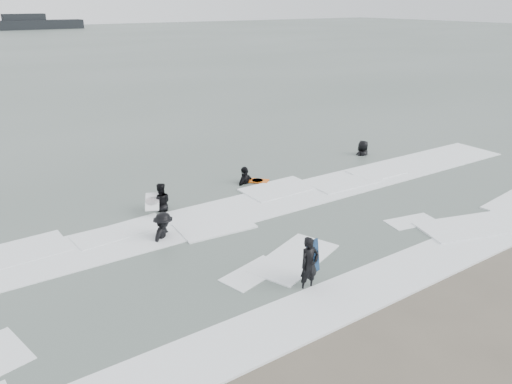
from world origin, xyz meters
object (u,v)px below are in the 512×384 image
surfer_wading (161,211)px  surfer_right_far (362,156)px  vessel_horizon (25,24)px  surfer_right_near (245,184)px  surfer_breaker (164,239)px  surfer_centre (308,289)px

surfer_wading → surfer_right_far: bearing=-158.5°
surfer_wading → vessel_horizon: size_ratio=0.06×
surfer_right_near → vessel_horizon: size_ratio=0.07×
surfer_breaker → vessel_horizon: size_ratio=0.06×
surfer_centre → surfer_right_near: bearing=70.4°
surfer_centre → vessel_horizon: bearing=83.9°
surfer_centre → surfer_right_near: (3.08, 8.15, 0.00)m
surfer_centre → vessel_horizon: 140.98m
surfer_wading → surfer_right_far: 11.64m
surfer_centre → surfer_right_far: surfer_right_far is taller
surfer_centre → surfer_breaker: (-2.08, 5.09, 0.00)m
surfer_right_near → surfer_right_far: bearing=158.1°
surfer_wading → surfer_right_far: surfer_right_far is taller
surfer_wading → surfer_right_far: size_ratio=0.87×
surfer_wading → surfer_right_near: size_ratio=0.87×
surfer_breaker → surfer_right_far: 12.90m
surfer_wading → vessel_horizon: bearing=-81.5°
surfer_breaker → surfer_right_far: surfer_right_far is taller
surfer_breaker → vessel_horizon: bearing=40.6°
surfer_breaker → surfer_right_near: bearing=-10.4°
surfer_wading → surfer_centre: bearing=115.9°
vessel_horizon → surfer_wading: bearing=-98.2°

